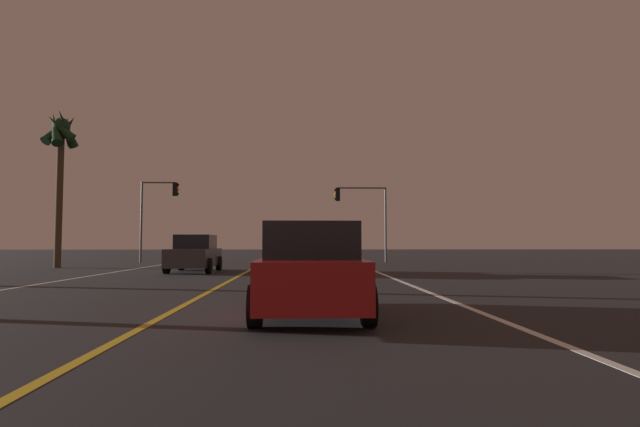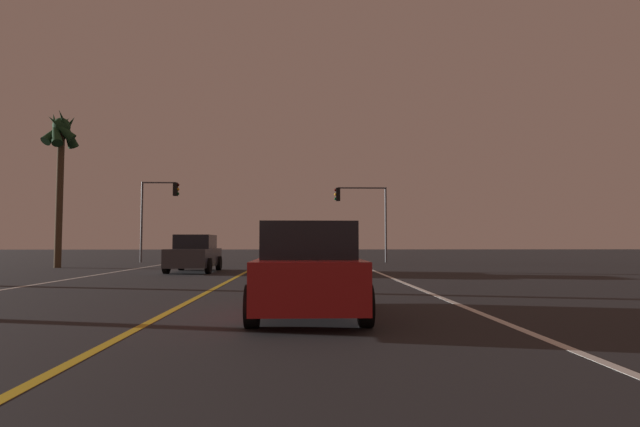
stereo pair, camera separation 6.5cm
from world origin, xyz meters
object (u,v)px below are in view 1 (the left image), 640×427
Objects in this scene: car_lead_same_lane at (311,271)px; car_oncoming at (195,254)px; car_ahead_far at (294,254)px; traffic_light_near_left at (159,203)px; traffic_light_near_right at (360,206)px; palm_tree_left_far at (61,142)px.

car_oncoming is at bearing 19.84° from car_lead_same_lane.
car_ahead_far is 15.64m from traffic_light_near_left.
traffic_light_near_right is at bearing 140.63° from car_oncoming.
car_ahead_far is 0.50× the size of palm_tree_left_far.
traffic_light_near_left is (-9.78, 24.90, 3.19)m from car_lead_same_lane.
car_ahead_far is 14.97m from palm_tree_left_far.
traffic_light_near_left is at bearing -156.55° from car_oncoming.
car_oncoming is 12.24m from traffic_light_near_left.
car_lead_same_lane is 23.13m from palm_tree_left_far.
car_lead_same_lane is at bearing -177.66° from car_ahead_far.
traffic_light_near_right is at bearing -8.73° from car_lead_same_lane.
car_lead_same_lane is 0.50× the size of palm_tree_left_far.
palm_tree_left_far is (-17.01, -6.85, 2.91)m from traffic_light_near_right.
car_ahead_far is at bearing -52.79° from traffic_light_near_left.
car_oncoming is 0.79× the size of traffic_light_near_left.
car_ahead_far is 0.84× the size of traffic_light_near_right.
car_lead_same_lane is at bearing 81.27° from traffic_light_near_right.
car_lead_same_lane and car_oncoming have the same top height.
traffic_light_near_left reaches higher than car_lead_same_lane.
car_ahead_far is at bearing 73.52° from car_oncoming.
car_lead_same_lane and car_ahead_far have the same top height.
traffic_light_near_left is 0.63× the size of palm_tree_left_far.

